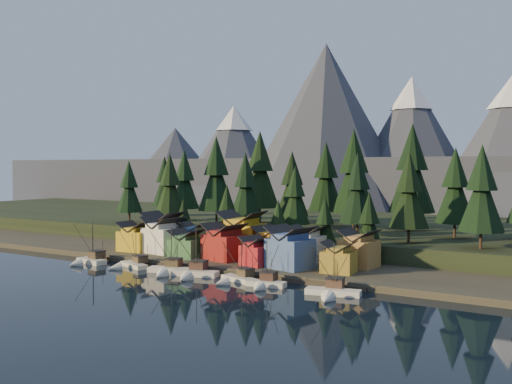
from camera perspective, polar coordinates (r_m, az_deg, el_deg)
The scene contains 46 objects.
ground at distance 127.81m, azimuth -8.71°, elevation -9.05°, with size 500.00×500.00×0.00m, color black.
shore_strip at distance 159.79m, azimuth 0.66°, elevation -6.40°, with size 400.00×50.00×1.50m, color #3A332A.
hillside at distance 203.64m, azimuth 7.92°, elevation -3.84°, with size 420.00×100.00×6.00m, color black.
dock at distance 140.47m, azimuth -4.32°, elevation -7.76°, with size 80.00×4.00×1.00m, color #40382E.
mountain_ridge at distance 320.56m, azimuth 16.15°, elevation 2.55°, with size 560.00×190.00×90.00m.
boat_0 at distance 157.11m, azimuth -16.46°, elevation -6.03°, with size 9.71×10.36×12.23m.
boat_1 at distance 148.84m, azimuth -12.52°, elevation -6.67°, with size 10.61×10.97×10.77m.
boat_2 at distance 139.31m, azimuth -8.77°, elevation -7.17°, with size 11.69×12.21×12.02m.
boat_3 at distance 134.21m, azimuth -6.34°, elevation -7.46°, with size 11.85×12.46×12.66m.
boat_4 at distance 127.50m, azimuth -2.05°, elevation -8.15°, with size 10.41×10.86×10.75m.
boat_5 at distance 122.36m, azimuth 0.82°, elevation -8.50°, with size 9.15×9.73×11.09m.
boat_6 at distance 115.06m, azimuth 7.59°, elevation -9.29°, with size 11.68×12.34×11.67m.
house_front_0 at distance 167.22m, azimuth -11.96°, elevation -4.29°, with size 9.07×8.66×8.31m.
house_front_1 at distance 162.24m, azimuth -9.24°, elevation -4.14°, with size 10.90×10.57×10.07m.
house_front_2 at distance 152.61m, azimuth -7.00°, elevation -5.08°, with size 8.15×8.21×7.42m.
house_front_3 at distance 148.44m, azimuth -3.21°, elevation -4.88°, with size 10.40×10.03×9.39m.
house_front_4 at distance 139.99m, azimuth 0.20°, elevation -5.85°, with size 8.46×8.85×7.00m.
house_front_5 at distance 135.88m, azimuth 3.42°, elevation -5.44°, with size 11.22×10.57×9.98m.
house_front_6 at distance 131.83m, azimuth 8.28°, elevation -6.38°, with size 7.61×7.25×7.10m.
house_back_0 at distance 169.10m, azimuth -9.34°, elevation -3.74°, with size 10.53×10.16×10.82m.
house_back_1 at distance 163.13m, azimuth -6.21°, elevation -4.42°, with size 8.50×8.58×8.30m.
house_back_2 at distance 156.04m, azimuth -1.44°, elevation -4.02°, with size 12.20×11.37×11.95m.
house_back_3 at distance 149.39m, azimuth 1.58°, elevation -5.01°, with size 9.78×9.09×8.51m.
house_back_4 at distance 146.38m, azimuth 5.13°, elevation -5.07°, with size 8.97×8.67×9.04m.
house_back_5 at distance 139.49m, azimuth 10.26°, elevation -5.49°, with size 8.72×8.81×9.01m.
tree_hill_0 at distance 205.56m, azimuth -12.57°, elevation 0.36°, with size 9.37×9.37×21.84m.
tree_hill_1 at distance 209.55m, azimuth -7.17°, elevation 1.05°, with size 11.12×11.12×25.90m.
tree_hill_2 at distance 187.79m, azimuth -8.60°, elevation 0.56°, with size 10.35×10.35×24.11m.
tree_hill_3 at distance 191.05m, azimuth -3.99°, elevation 1.57°, with size 12.83×12.83×29.88m.
tree_hill_4 at distance 199.17m, azimuth 0.40°, elevation 1.98°, with size 13.81×13.81×32.17m.
tree_hill_5 at distance 172.77m, azimuth -1.05°, elevation 0.39°, with size 10.29×10.29×23.98m.
tree_hill_6 at distance 181.68m, azimuth 3.63°, elevation 0.60°, with size 10.55×10.55×24.57m.
tree_hill_7 at distance 162.12m, azimuth 3.93°, elevation -0.55°, with size 8.54×8.54×19.90m.
tree_hill_8 at distance 180.37m, azimuth 9.74°, elevation 1.76°, with size 13.51×13.51×31.48m.
tree_hill_9 at distance 161.75m, azimuth 10.12°, elevation 0.14°, with size 10.14×10.14×23.62m.
tree_hill_10 at distance 182.71m, azimuth 15.34°, elevation 1.98°, with size 14.18×14.18×33.03m.
tree_hill_11 at distance 151.82m, azimuth 15.05°, elevation -0.10°, with size 10.07×10.07×23.47m.
tree_hill_12 at distance 165.30m, azimuth 19.30°, elevation 0.34°, with size 10.72×10.72×24.98m.
tree_hill_13 at distance 145.73m, azimuth 21.63°, elevation 0.03°, with size 10.74×10.74×25.01m.
tree_hill_15 at distance 195.11m, azimuth 7.01°, elevation 1.30°, with size 12.10×12.10×28.18m.
tree_hill_16 at distance 228.77m, azimuth -9.12°, elevation 0.88°, with size 10.23×10.23×23.83m.
tree_shore_0 at distance 174.63m, azimuth -7.26°, elevation -2.78°, with size 6.25×6.25×14.56m.
tree_shore_1 at distance 164.89m, azimuth -2.92°, elevation -2.23°, with size 8.16×8.16×19.01m.
tree_shore_2 at distance 156.13m, azimuth 2.24°, elevation -3.27°, with size 6.51×6.51×15.16m.
tree_shore_3 at distance 149.75m, azimuth 6.92°, elevation -3.29°, with size 7.02×7.02×16.36m.
tree_shore_4 at distance 145.10m, azimuth 11.24°, elevation -3.18°, with size 7.66×7.66×17.85m.
Camera 1 is at (81.03, -95.44, 25.72)m, focal length 40.00 mm.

